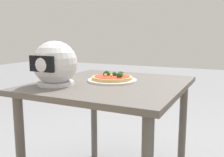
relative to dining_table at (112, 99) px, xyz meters
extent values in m
cube|color=#5B5651|center=(0.00, 0.00, 0.09)|extent=(0.83, 0.90, 0.03)
cylinder|color=#5B5651|center=(-0.35, -0.39, -0.28)|extent=(0.05, 0.05, 0.69)
cylinder|color=#5B5651|center=(0.35, -0.39, -0.28)|extent=(0.05, 0.05, 0.69)
cylinder|color=#5B5651|center=(0.35, 0.39, -0.28)|extent=(0.05, 0.05, 0.69)
cylinder|color=white|center=(0.01, -0.03, 0.11)|extent=(0.29, 0.29, 0.01)
cylinder|color=tan|center=(0.01, -0.03, 0.12)|extent=(0.24, 0.24, 0.02)
cylinder|color=red|center=(0.01, -0.03, 0.13)|extent=(0.21, 0.21, 0.00)
sphere|color=#234C1E|center=(-0.05, -0.01, 0.14)|extent=(0.03, 0.03, 0.03)
sphere|color=#234C1E|center=(0.05, -0.04, 0.14)|extent=(0.04, 0.04, 0.04)
sphere|color=#234C1E|center=(-0.03, -0.05, 0.14)|extent=(0.04, 0.04, 0.04)
sphere|color=#234C1E|center=(0.07, -0.05, 0.14)|extent=(0.03, 0.03, 0.03)
sphere|color=#234C1E|center=(0.01, -0.05, 0.14)|extent=(0.03, 0.03, 0.03)
cylinder|color=#E0D172|center=(0.05, -0.07, 0.14)|extent=(0.02, 0.02, 0.01)
cylinder|color=#E0D172|center=(-0.05, -0.05, 0.14)|extent=(0.03, 0.03, 0.02)
cylinder|color=#E0D172|center=(0.01, -0.01, 0.14)|extent=(0.02, 0.02, 0.01)
cylinder|color=#E0D172|center=(0.04, 0.01, 0.14)|extent=(0.02, 0.02, 0.02)
sphere|color=silver|center=(0.25, 0.21, 0.22)|extent=(0.25, 0.25, 0.25)
cylinder|color=silver|center=(0.25, 0.21, 0.11)|extent=(0.20, 0.20, 0.02)
cube|color=black|center=(0.25, 0.32, 0.23)|extent=(0.15, 0.02, 0.08)
camera|label=1|loc=(-0.64, 1.31, 0.36)|focal=40.24mm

